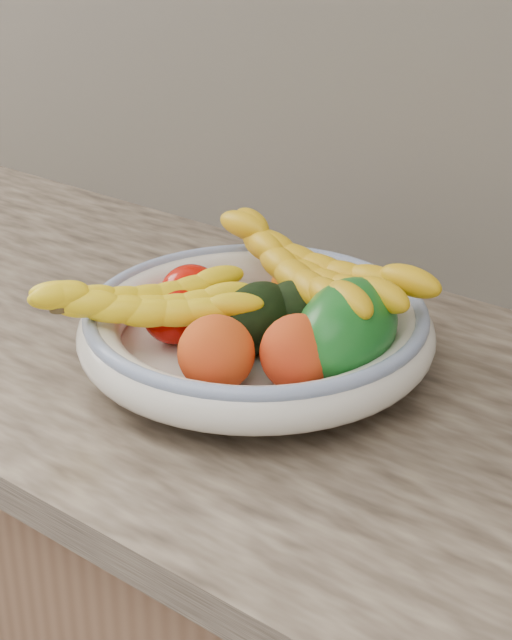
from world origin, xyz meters
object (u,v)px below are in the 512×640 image
Objects in this scene: fruit_bowl at (256,329)px; green_mango at (346,331)px; banana_bunch_front at (146,309)px; banana_bunch_back at (308,278)px.

green_mango reaches higher than fruit_bowl.
banana_bunch_front reaches higher than fruit_bowl.
banana_bunch_back is at bearing 134.51° from green_mango.
green_mango is 0.21m from banana_bunch_front.
banana_bunch_front is (-0.08, -0.09, 0.03)m from fruit_bowl.
banana_bunch_back reaches higher than banana_bunch_front.
banana_bunch_front is (-0.10, -0.16, -0.01)m from banana_bunch_back.
fruit_bowl is at bearing -5.90° from banana_bunch_front.
fruit_bowl is 0.09m from banana_bunch_back.
green_mango reaches higher than banana_bunch_front.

